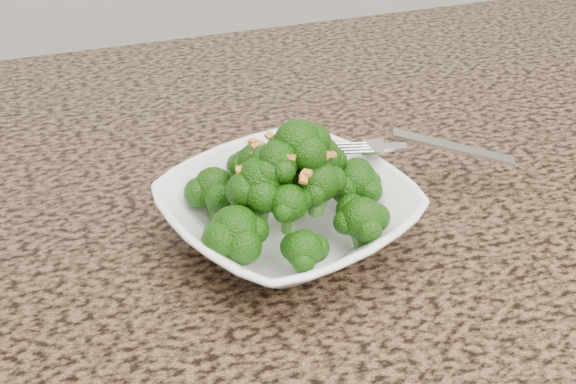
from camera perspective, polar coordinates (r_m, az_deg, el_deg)
name	(u,v)px	position (r m, az deg, el deg)	size (l,w,h in m)	color
granite_counter	(369,252)	(0.66, 6.41, -4.70)	(1.64, 1.04, 0.03)	brown
bowl	(288,215)	(0.63, 0.00, -1.83)	(0.21, 0.21, 0.05)	white
broccoli_pile	(288,155)	(0.60, 0.00, 2.94)	(0.18, 0.18, 0.07)	#194C08
garlic_topping	(288,113)	(0.58, 0.00, 6.23)	(0.11, 0.11, 0.01)	orange
fork	(398,146)	(0.68, 8.68, 3.61)	(0.20, 0.03, 0.01)	silver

